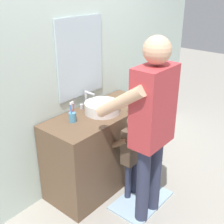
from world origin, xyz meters
name	(u,v)px	position (x,y,z in m)	size (l,w,h in m)	color
ground_plane	(122,191)	(0.00, 0.00, 0.00)	(14.00, 14.00, 0.00)	#9E998E
back_wall	(77,61)	(0.00, 0.62, 1.35)	(4.40, 0.10, 2.70)	silver
vanity_cabinet	(102,148)	(0.00, 0.30, 0.43)	(1.29, 0.54, 0.87)	brown
sink_basin	(102,107)	(0.00, 0.28, 0.92)	(0.36, 0.36, 0.11)	silver
faucet	(87,100)	(0.00, 0.50, 0.95)	(0.18, 0.14, 0.18)	#B7BABF
toothbrush_cup	(72,117)	(-0.34, 0.36, 0.92)	(0.07, 0.07, 0.21)	#4C8EB2
bath_mat	(141,200)	(0.00, -0.25, 0.01)	(0.64, 0.40, 0.02)	#99B7CC
child_toddler	(131,150)	(0.00, -0.10, 0.56)	(0.29, 0.29, 0.94)	#2D334C
adult_parent	(151,118)	(-0.11, -0.37, 1.05)	(0.54, 0.57, 1.74)	#2D334C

